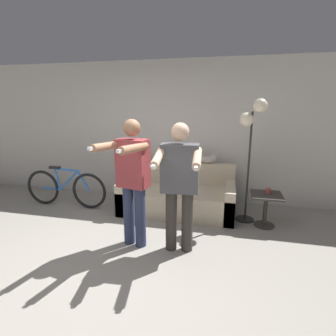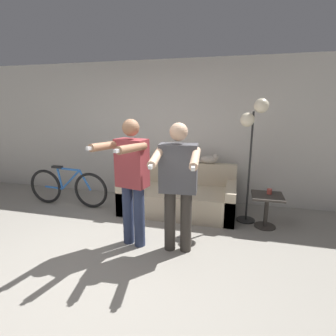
# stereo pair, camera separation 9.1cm
# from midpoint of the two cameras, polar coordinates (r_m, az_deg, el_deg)

# --- Properties ---
(ground_plane) EXTENTS (16.00, 16.00, 0.00)m
(ground_plane) POSITION_cam_midpoint_polar(r_m,az_deg,el_deg) (3.20, -13.25, -20.98)
(ground_plane) COLOR gray
(wall_back) EXTENTS (10.00, 0.05, 2.60)m
(wall_back) POSITION_cam_midpoint_polar(r_m,az_deg,el_deg) (5.05, -0.57, 7.90)
(wall_back) COLOR beige
(wall_back) RESTS_ON ground_plane
(couch) EXTENTS (1.90, 0.93, 0.80)m
(couch) POSITION_cam_midpoint_polar(r_m,az_deg,el_deg) (4.55, 2.94, -6.26)
(couch) COLOR beige
(couch) RESTS_ON ground_plane
(person_left) EXTENTS (0.55, 0.74, 1.63)m
(person_left) POSITION_cam_midpoint_polar(r_m,az_deg,el_deg) (3.28, -7.20, -1.76)
(person_left) COLOR #2D3856
(person_left) RESTS_ON ground_plane
(person_right) EXTENTS (0.55, 0.70, 1.60)m
(person_right) POSITION_cam_midpoint_polar(r_m,az_deg,el_deg) (3.12, 3.04, -2.68)
(person_right) COLOR #38332D
(person_right) RESTS_ON ground_plane
(cat) EXTENTS (0.40, 0.15, 0.17)m
(cat) POSITION_cam_midpoint_polar(r_m,az_deg,el_deg) (4.66, 9.57, 1.92)
(cat) COLOR #B7AD9E
(cat) RESTS_ON couch
(floor_lamp) EXTENTS (0.39, 0.29, 1.89)m
(floor_lamp) POSITION_cam_midpoint_polar(r_m,az_deg,el_deg) (4.09, 18.67, 8.64)
(floor_lamp) COLOR black
(floor_lamp) RESTS_ON ground_plane
(side_table) EXTENTS (0.44, 0.44, 0.50)m
(side_table) POSITION_cam_midpoint_polar(r_m,az_deg,el_deg) (4.20, 21.29, -7.36)
(side_table) COLOR #38332D
(side_table) RESTS_ON ground_plane
(cup) EXTENTS (0.07, 0.07, 0.08)m
(cup) POSITION_cam_midpoint_polar(r_m,az_deg,el_deg) (4.21, 21.80, -4.76)
(cup) COLOR #B7473D
(cup) RESTS_ON side_table
(bicycle) EXTENTS (1.58, 0.07, 0.73)m
(bicycle) POSITION_cam_midpoint_polar(r_m,az_deg,el_deg) (5.09, -20.54, -4.00)
(bicycle) COLOR black
(bicycle) RESTS_ON ground_plane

